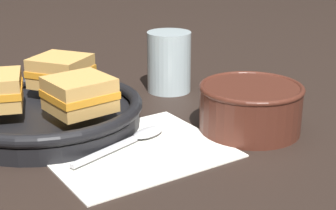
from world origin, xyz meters
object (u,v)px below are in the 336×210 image
spoon (137,137)px  sandwich_near_left (80,94)px  skillet (47,113)px  drinking_glass (169,62)px  soup_bowl (250,105)px  sandwich_near_right (61,71)px

spoon → sandwich_near_left: 0.10m
skillet → drinking_glass: (0.25, 0.01, 0.03)m
sandwich_near_left → soup_bowl: bearing=-34.8°
skillet → drinking_glass: size_ratio=2.64×
skillet → sandwich_near_left: 0.08m
spoon → drinking_glass: size_ratio=1.56×
sandwich_near_left → drinking_glass: size_ratio=0.82×
sandwich_near_right → skillet: bearing=-139.3°
skillet → sandwich_near_left: (0.01, -0.07, 0.04)m
skillet → soup_bowl: bearing=-44.6°
skillet → sandwich_near_right: bearing=40.7°
skillet → sandwich_near_left: bearing=-79.3°
spoon → drinking_glass: bearing=29.1°
skillet → spoon: bearing=-65.3°
spoon → sandwich_near_right: sandwich_near_right is taller
soup_bowl → sandwich_near_left: sandwich_near_left is taller
spoon → sandwich_near_right: (-0.01, 0.18, 0.06)m
spoon → drinking_glass: 0.24m
spoon → skillet: 0.15m
soup_bowl → spoon: soup_bowl is taller
drinking_glass → spoon: bearing=-142.7°
sandwich_near_right → drinking_glass: 0.20m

